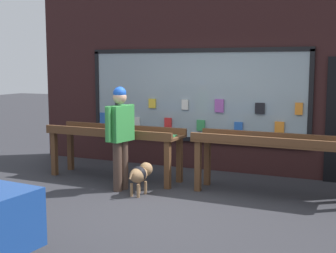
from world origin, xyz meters
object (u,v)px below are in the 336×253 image
(display_table_left, at_px, (115,137))
(display_table_right, at_px, (273,147))
(small_dog, at_px, (140,174))
(person_browsing, at_px, (120,131))

(display_table_left, distance_m, display_table_right, 2.73)
(display_table_left, relative_size, small_dog, 4.29)
(display_table_left, xyz_separation_m, small_dog, (0.87, -0.74, -0.41))
(display_table_left, bearing_deg, display_table_right, 0.01)
(display_table_left, distance_m, small_dog, 1.22)
(display_table_left, relative_size, display_table_right, 1.00)
(display_table_right, distance_m, person_browsing, 2.35)
(display_table_right, relative_size, person_browsing, 1.50)
(person_browsing, distance_m, small_dog, 0.75)
(person_browsing, xyz_separation_m, small_dog, (0.40, -0.11, -0.63))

